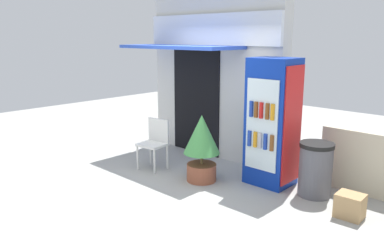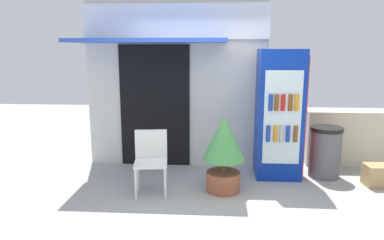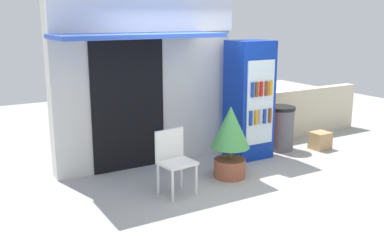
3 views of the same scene
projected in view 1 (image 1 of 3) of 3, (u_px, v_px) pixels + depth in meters
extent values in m
plane|color=#A3A39E|center=(172.00, 183.00, 6.13)|extent=(16.00, 16.00, 0.00)
cube|color=silver|center=(215.00, 76.00, 7.36)|extent=(3.03, 0.29, 3.11)
cube|color=white|center=(210.00, 30.00, 7.04)|extent=(3.03, 0.08, 0.56)
cube|color=blue|center=(179.00, 47.00, 7.05)|extent=(2.38, 0.94, 0.06)
cube|color=black|center=(196.00, 102.00, 7.60)|extent=(1.19, 0.03, 2.06)
cube|color=#0C2D9E|center=(272.00, 122.00, 5.96)|extent=(0.68, 0.58, 1.99)
cube|color=silver|center=(262.00, 125.00, 5.75)|extent=(0.54, 0.02, 1.39)
cube|color=red|center=(293.00, 126.00, 5.73)|extent=(0.02, 0.52, 1.79)
cylinder|color=#1938A5|center=(249.00, 138.00, 5.92)|extent=(0.06, 0.06, 0.24)
cylinder|color=orange|center=(255.00, 139.00, 5.85)|extent=(0.06, 0.06, 0.24)
cylinder|color=#B2B2B7|center=(260.00, 140.00, 5.79)|extent=(0.06, 0.06, 0.24)
cylinder|color=#1938A5|center=(265.00, 142.00, 5.73)|extent=(0.06, 0.06, 0.24)
cylinder|color=brown|center=(272.00, 143.00, 5.65)|extent=(0.06, 0.06, 0.24)
cylinder|color=#1938A5|center=(251.00, 109.00, 5.81)|extent=(0.06, 0.06, 0.24)
cylinder|color=brown|center=(256.00, 110.00, 5.75)|extent=(0.06, 0.06, 0.24)
cylinder|color=red|center=(261.00, 110.00, 5.69)|extent=(0.06, 0.06, 0.24)
cylinder|color=brown|center=(267.00, 111.00, 5.62)|extent=(0.06, 0.06, 0.24)
cylinder|color=orange|center=(273.00, 112.00, 5.56)|extent=(0.06, 0.06, 0.24)
cylinder|color=silver|center=(138.00, 158.00, 6.74)|extent=(0.04, 0.04, 0.43)
cylinder|color=silver|center=(154.00, 162.00, 6.51)|extent=(0.04, 0.04, 0.43)
cylinder|color=silver|center=(151.00, 153.00, 7.01)|extent=(0.04, 0.04, 0.43)
cylinder|color=silver|center=(167.00, 157.00, 6.78)|extent=(0.04, 0.04, 0.43)
cube|color=silver|center=(152.00, 145.00, 6.71)|extent=(0.50, 0.45, 0.04)
cube|color=silver|center=(159.00, 130.00, 6.80)|extent=(0.45, 0.10, 0.41)
cylinder|color=#995138|center=(202.00, 172.00, 6.23)|extent=(0.48, 0.48, 0.28)
cylinder|color=brown|center=(202.00, 158.00, 6.18)|extent=(0.05, 0.05, 0.19)
cone|color=#47994C|center=(202.00, 134.00, 6.10)|extent=(0.59, 0.59, 0.62)
cylinder|color=#595960|center=(315.00, 171.00, 5.60)|extent=(0.47, 0.47, 0.74)
cylinder|color=black|center=(317.00, 145.00, 5.52)|extent=(0.50, 0.50, 0.06)
cube|color=tan|center=(350.00, 206.00, 4.96)|extent=(0.35, 0.31, 0.32)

